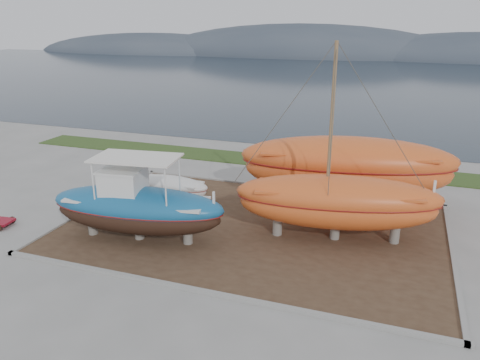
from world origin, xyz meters
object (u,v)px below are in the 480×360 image
(white_dinghy, at_px, (172,189))
(orange_bare_hull, at_px, (346,173))
(orange_sailboat, at_px, (341,146))
(blue_caique, at_px, (137,199))

(white_dinghy, height_order, orange_bare_hull, orange_bare_hull)
(orange_sailboat, bearing_deg, orange_bare_hull, 81.39)
(blue_caique, relative_size, white_dinghy, 1.83)
(blue_caique, distance_m, orange_sailboat, 9.44)
(blue_caique, height_order, orange_bare_hull, blue_caique)
(orange_sailboat, bearing_deg, blue_caique, -170.98)
(white_dinghy, distance_m, orange_bare_hull, 9.67)
(orange_sailboat, height_order, orange_bare_hull, orange_sailboat)
(blue_caique, bearing_deg, orange_bare_hull, 33.65)
(blue_caique, height_order, white_dinghy, blue_caique)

